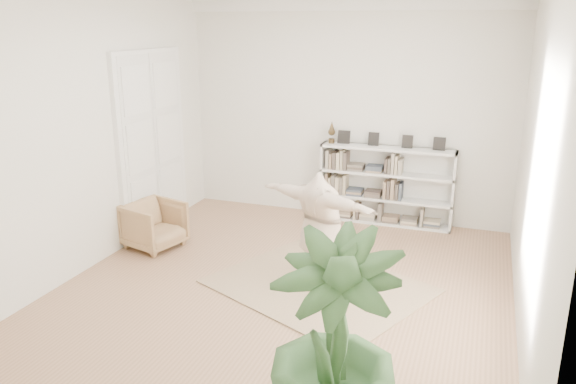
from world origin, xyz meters
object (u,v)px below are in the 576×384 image
at_px(person, 320,224).
at_px(houseplant, 333,345).
at_px(bookshelf, 386,186).
at_px(rocker_board, 319,282).
at_px(armchair, 154,225).

distance_m(person, houseplant, 2.77).
distance_m(bookshelf, person, 2.71).
distance_m(bookshelf, rocker_board, 2.76).
relative_size(bookshelf, houseplant, 1.24).
relative_size(armchair, person, 0.44).
relative_size(bookshelf, person, 1.25).
bearing_deg(rocker_board, person, -155.98).
bearing_deg(rocker_board, houseplant, -47.32).
distance_m(armchair, houseplant, 4.75).
xyz_separation_m(armchair, houseplant, (3.58, -3.07, 0.54)).
height_order(armchair, person, person).
xyz_separation_m(person, houseplant, (0.89, -2.62, 0.04)).
bearing_deg(houseplant, person, 108.66).
bearing_deg(person, armchair, 14.53).
relative_size(bookshelf, armchair, 2.87).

